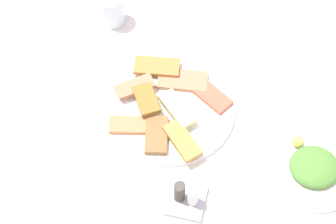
% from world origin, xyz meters
% --- Properties ---
extents(dining_table, '(1.05, 0.91, 0.75)m').
position_xyz_m(dining_table, '(0.00, 0.00, 0.67)').
color(dining_table, silver).
rests_on(dining_table, ground_plane).
extents(pide_platter, '(0.34, 0.34, 0.04)m').
position_xyz_m(pide_platter, '(0.01, -0.05, 0.77)').
color(pide_platter, white).
rests_on(pide_platter, dining_table).
extents(salad_plate_greens, '(0.22, 0.22, 0.04)m').
position_xyz_m(salad_plate_greens, '(-0.38, 0.01, 0.77)').
color(salad_plate_greens, white).
rests_on(salad_plate_greens, dining_table).
extents(drinking_glass, '(0.08, 0.08, 0.09)m').
position_xyz_m(drinking_glass, '(0.26, -0.29, 0.80)').
color(drinking_glass, silver).
rests_on(drinking_glass, dining_table).
extents(condiment_caddy, '(0.10, 0.10, 0.08)m').
position_xyz_m(condiment_caddy, '(-0.11, 0.19, 0.78)').
color(condiment_caddy, '#B2B2B7').
rests_on(condiment_caddy, dining_table).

